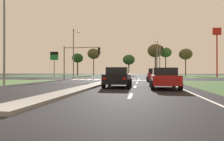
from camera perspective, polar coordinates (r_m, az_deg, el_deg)
The scene contains 38 objects.
ground_plane at distance 35.00m, azimuth 2.12°, elevation -2.37°, with size 200.00×200.00×0.00m, color black.
grass_verge_far_left at distance 66.23m, azimuth -17.70°, elevation -1.43°, with size 35.00×35.00×0.01m, color #2D4C28.
grass_verge_far_right at distance 63.00m, azimuth 28.72°, elevation -1.45°, with size 35.00×35.00×0.01m, color #385B2D.
median_island_near at distance 16.30m, azimuth -5.75°, elevation -4.38°, with size 1.20×22.00×0.14m, color gray.
median_island_far at distance 59.89m, azimuth 4.93°, elevation -1.49°, with size 1.20×36.00×0.14m, color gray.
lane_dash_near at distance 9.90m, azimuth 5.37°, elevation -7.33°, with size 0.14×2.00×0.01m, color silver.
lane_dash_second at distance 15.86m, azimuth 6.69°, elevation -4.72°, with size 0.14×2.00×0.01m, color silver.
lane_dash_third at distance 21.85m, azimuth 7.28°, elevation -3.54°, with size 0.14×2.00×0.01m, color silver.
lane_dash_fourth at distance 27.84m, azimuth 7.62°, elevation -2.87°, with size 0.14×2.00×0.01m, color silver.
lane_dash_fifth at distance 33.83m, azimuth 7.84°, elevation -2.43°, with size 0.14×2.00×0.01m, color silver.
edge_line_right at distance 17.00m, azimuth 18.20°, elevation -4.41°, with size 0.14×24.00×0.01m, color silver.
stop_bar_near at distance 27.77m, azimuth 8.24°, elevation -2.87°, with size 6.40×0.50×0.01m, color silver.
crosswalk_bar_near at distance 31.37m, azimuth -10.72°, elevation -2.59°, with size 0.70×2.80×0.01m, color silver.
crosswalk_bar_second at distance 31.01m, azimuth -8.71°, elevation -2.61°, with size 0.70×2.80×0.01m, color silver.
crosswalk_bar_third at distance 30.68m, azimuth -6.66°, elevation -2.64°, with size 0.70×2.80×0.01m, color silver.
crosswalk_bar_fourth at distance 30.39m, azimuth -4.57°, elevation -2.66°, with size 0.70×2.80×0.01m, color silver.
crosswalk_bar_fifth at distance 30.14m, azimuth -2.44°, elevation -2.68°, with size 0.70×2.80×0.01m, color silver.
car_white_near at distance 68.67m, azimuth 3.60°, elevation -0.74°, with size 1.94×4.47×1.60m.
car_red_second at distance 14.53m, azimuth 14.91°, elevation -2.12°, with size 1.99×4.20×1.49m.
car_maroon_third at distance 25.12m, azimuth 12.28°, elevation -1.26°, with size 1.96×4.64×1.62m.
car_navy_fourth at distance 57.43m, azimuth 2.60°, elevation -0.83°, with size 2.08×4.61×1.52m.
car_black_fifth at distance 15.42m, azimuth 1.73°, elevation -1.93°, with size 2.01×4.16×1.55m.
car_beige_sixth at distance 51.04m, azimuth 1.55°, elevation -0.87°, with size 2.04×4.23×1.55m.
traffic_signal_near_left at distance 29.79m, azimuth -9.77°, elevation 4.19°, with size 5.72×0.32×5.09m.
traffic_signal_far_right at distance 39.83m, azimuth 13.90°, elevation 3.98°, with size 0.32×5.13×6.15m.
street_lamp_near at distance 20.87m, azimuth -29.19°, elevation 11.17°, with size 0.83×2.07×9.67m.
street_lamp_second at distance 37.13m, azimuth -11.00°, elevation 5.61°, with size 0.67×2.19×9.10m.
street_lamp_third at distance 60.73m, azimuth 12.95°, elevation 4.08°, with size 0.89×1.92×10.82m.
street_lamp_fourth at distance 62.62m, azimuth 13.01°, elevation 2.84°, with size 1.91×1.64×8.39m.
pedestrian_at_median at distance 45.22m, azimuth 3.95°, elevation -0.45°, with size 0.34×0.34×1.70m.
fastfood_pole_sign at distance 50.49m, azimuth 28.17°, elevation 7.55°, with size 1.80×0.40×11.13m.
fuel_price_totem at distance 44.69m, azimuth -16.43°, elevation 3.32°, with size 1.80×0.24×5.61m.
treeline_near at distance 72.66m, azimuth -9.96°, elevation 3.54°, with size 4.03×4.03×7.98m.
treeline_second at distance 65.66m, azimuth -5.35°, elevation 4.84°, with size 4.12×4.12×9.00m.
treeline_third at distance 64.72m, azimuth 4.89°, elevation 3.12°, with size 3.95×3.95×6.90m.
treeline_fourth at distance 65.90m, azimuth 12.50°, elevation 5.62°, with size 5.11×5.11×10.34m.
treeline_fifth at distance 65.39m, azimuth 20.59°, elevation 4.46°, with size 4.04×4.04×8.48m.
treeline_sixth at distance 68.07m, azimuth 15.32°, elevation 5.04°, with size 3.89×3.89×9.36m.
Camera 1 is at (4.10, -4.74, 1.20)m, focal length 31.48 mm.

